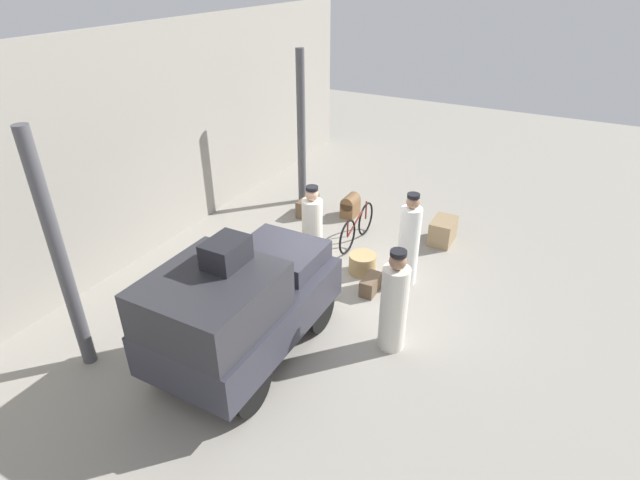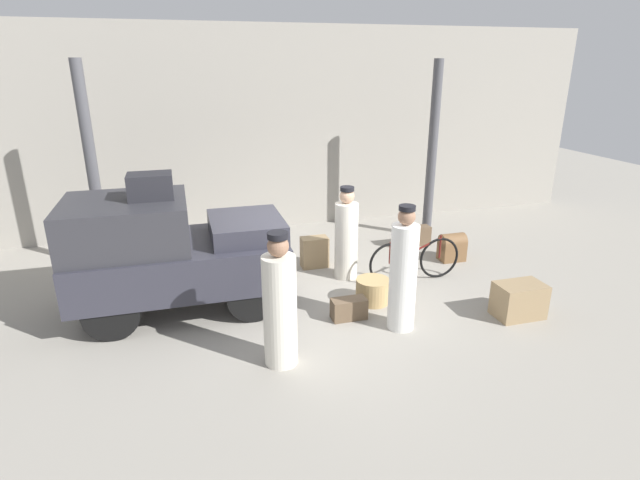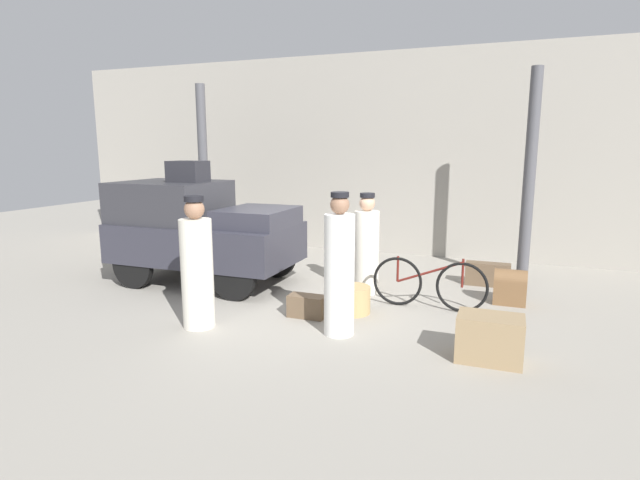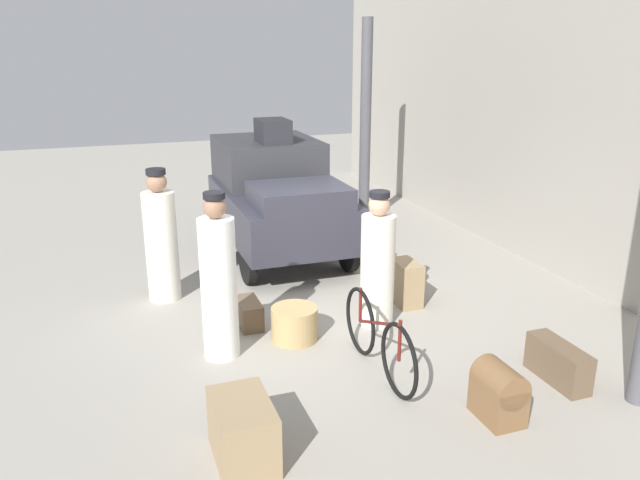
{
  "view_description": "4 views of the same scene",
  "coord_description": "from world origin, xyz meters",
  "px_view_note": "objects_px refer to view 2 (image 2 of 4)",
  "views": [
    {
      "loc": [
        -6.93,
        -3.61,
        5.52
      ],
      "look_at": [
        0.2,
        0.2,
        0.95
      ],
      "focal_mm": 28.0,
      "sensor_mm": 36.0,
      "label": 1
    },
    {
      "loc": [
        -1.91,
        -7.22,
        3.71
      ],
      "look_at": [
        0.2,
        0.2,
        0.95
      ],
      "focal_mm": 28.0,
      "sensor_mm": 36.0,
      "label": 2
    },
    {
      "loc": [
        3.01,
        -7.18,
        2.42
      ],
      "look_at": [
        0.2,
        0.2,
        0.95
      ],
      "focal_mm": 28.0,
      "sensor_mm": 36.0,
      "label": 3
    },
    {
      "loc": [
        7.3,
        -2.32,
        3.35
      ],
      "look_at": [
        0.2,
        0.2,
        0.95
      ],
      "focal_mm": 35.0,
      "sensor_mm": 36.0,
      "label": 4
    }
  ],
  "objects_px": {
    "porter_with_bicycle": "(403,274)",
    "porter_lifting_near_truck": "(280,306)",
    "trunk_large_brown": "(412,236)",
    "suitcase_black_upright": "(519,300)",
    "suitcase_tan_flat": "(314,252)",
    "trunk_wicker_pale": "(349,309)",
    "trunk_on_truck_roof": "(150,186)",
    "wicker_basket": "(373,291)",
    "porter_carrying_trunk": "(346,237)",
    "trunk_umber_medium": "(452,247)",
    "truck": "(170,250)",
    "bicycle": "(415,260)"
  },
  "relations": [
    {
      "from": "trunk_large_brown",
      "to": "wicker_basket",
      "type": "bearing_deg",
      "value": -128.5
    },
    {
      "from": "trunk_on_truck_roof",
      "to": "trunk_umber_medium",
      "type": "bearing_deg",
      "value": 6.34
    },
    {
      "from": "truck",
      "to": "porter_carrying_trunk",
      "type": "xyz_separation_m",
      "value": [
        3.01,
        0.41,
        -0.23
      ]
    },
    {
      "from": "trunk_large_brown",
      "to": "suitcase_black_upright",
      "type": "distance_m",
      "value": 3.34
    },
    {
      "from": "bicycle",
      "to": "trunk_umber_medium",
      "type": "height_order",
      "value": "bicycle"
    },
    {
      "from": "porter_with_bicycle",
      "to": "trunk_on_truck_roof",
      "type": "distance_m",
      "value": 3.89
    },
    {
      "from": "porter_lifting_near_truck",
      "to": "trunk_wicker_pale",
      "type": "distance_m",
      "value": 1.65
    },
    {
      "from": "porter_carrying_trunk",
      "to": "porter_with_bicycle",
      "type": "xyz_separation_m",
      "value": [
        0.19,
        -1.97,
        0.1
      ]
    },
    {
      "from": "trunk_large_brown",
      "to": "suitcase_black_upright",
      "type": "xyz_separation_m",
      "value": [
        0.17,
        -3.34,
        0.06
      ]
    },
    {
      "from": "trunk_umber_medium",
      "to": "suitcase_black_upright",
      "type": "bearing_deg",
      "value": -94.98
    },
    {
      "from": "bicycle",
      "to": "wicker_basket",
      "type": "bearing_deg",
      "value": -149.87
    },
    {
      "from": "bicycle",
      "to": "trunk_wicker_pale",
      "type": "height_order",
      "value": "bicycle"
    },
    {
      "from": "porter_carrying_trunk",
      "to": "porter_with_bicycle",
      "type": "bearing_deg",
      "value": -84.57
    },
    {
      "from": "truck",
      "to": "trunk_wicker_pale",
      "type": "xyz_separation_m",
      "value": [
        2.55,
        -1.1,
        -0.83
      ]
    },
    {
      "from": "porter_lifting_near_truck",
      "to": "trunk_wicker_pale",
      "type": "xyz_separation_m",
      "value": [
        1.23,
        0.88,
        -0.65
      ]
    },
    {
      "from": "porter_with_bicycle",
      "to": "suitcase_tan_flat",
      "type": "height_order",
      "value": "porter_with_bicycle"
    },
    {
      "from": "porter_with_bicycle",
      "to": "trunk_umber_medium",
      "type": "xyz_separation_m",
      "value": [
        2.09,
        2.17,
        -0.58
      ]
    },
    {
      "from": "trunk_umber_medium",
      "to": "trunk_large_brown",
      "type": "bearing_deg",
      "value": 110.73
    },
    {
      "from": "porter_with_bicycle",
      "to": "suitcase_black_upright",
      "type": "xyz_separation_m",
      "value": [
        1.88,
        -0.18,
        -0.59
      ]
    },
    {
      "from": "wicker_basket",
      "to": "porter_lifting_near_truck",
      "type": "distance_m",
      "value": 2.29
    },
    {
      "from": "suitcase_tan_flat",
      "to": "trunk_wicker_pale",
      "type": "relative_size",
      "value": 1.1
    },
    {
      "from": "porter_with_bicycle",
      "to": "suitcase_black_upright",
      "type": "height_order",
      "value": "porter_with_bicycle"
    },
    {
      "from": "wicker_basket",
      "to": "porter_with_bicycle",
      "type": "xyz_separation_m",
      "value": [
        0.1,
        -0.88,
        0.66
      ]
    },
    {
      "from": "porter_carrying_trunk",
      "to": "trunk_on_truck_roof",
      "type": "xyz_separation_m",
      "value": [
        -3.18,
        -0.41,
        1.24
      ]
    },
    {
      "from": "porter_lifting_near_truck",
      "to": "suitcase_black_upright",
      "type": "xyz_separation_m",
      "value": [
        3.76,
        0.23,
        -0.55
      ]
    },
    {
      "from": "bicycle",
      "to": "wicker_basket",
      "type": "relative_size",
      "value": 3.16
    },
    {
      "from": "truck",
      "to": "porter_lifting_near_truck",
      "type": "relative_size",
      "value": 1.79
    },
    {
      "from": "porter_carrying_trunk",
      "to": "trunk_wicker_pale",
      "type": "relative_size",
      "value": 3.15
    },
    {
      "from": "porter_lifting_near_truck",
      "to": "suitcase_black_upright",
      "type": "relative_size",
      "value": 2.46
    },
    {
      "from": "suitcase_black_upright",
      "to": "trunk_wicker_pale",
      "type": "xyz_separation_m",
      "value": [
        -2.53,
        0.65,
        -0.11
      ]
    },
    {
      "from": "wicker_basket",
      "to": "suitcase_black_upright",
      "type": "xyz_separation_m",
      "value": [
        1.98,
        -1.06,
        0.07
      ]
    },
    {
      "from": "porter_lifting_near_truck",
      "to": "trunk_wicker_pale",
      "type": "height_order",
      "value": "porter_lifting_near_truck"
    },
    {
      "from": "bicycle",
      "to": "trunk_wicker_pale",
      "type": "bearing_deg",
      "value": -147.28
    },
    {
      "from": "suitcase_tan_flat",
      "to": "trunk_wicker_pale",
      "type": "xyz_separation_m",
      "value": [
        -0.04,
        -2.13,
        -0.13
      ]
    },
    {
      "from": "suitcase_tan_flat",
      "to": "trunk_on_truck_roof",
      "type": "relative_size",
      "value": 0.93
    },
    {
      "from": "bicycle",
      "to": "porter_lifting_near_truck",
      "type": "relative_size",
      "value": 0.96
    },
    {
      "from": "truck",
      "to": "suitcase_tan_flat",
      "type": "bearing_deg",
      "value": 21.63
    },
    {
      "from": "suitcase_tan_flat",
      "to": "trunk_umber_medium",
      "type": "height_order",
      "value": "suitcase_tan_flat"
    },
    {
      "from": "porter_with_bicycle",
      "to": "trunk_on_truck_roof",
      "type": "xyz_separation_m",
      "value": [
        -3.37,
        1.56,
        1.14
      ]
    },
    {
      "from": "porter_lifting_near_truck",
      "to": "porter_with_bicycle",
      "type": "bearing_deg",
      "value": 12.53
    },
    {
      "from": "wicker_basket",
      "to": "porter_lifting_near_truck",
      "type": "bearing_deg",
      "value": -143.99
    },
    {
      "from": "porter_carrying_trunk",
      "to": "trunk_wicker_pale",
      "type": "distance_m",
      "value": 1.69
    },
    {
      "from": "trunk_large_brown",
      "to": "trunk_on_truck_roof",
      "type": "height_order",
      "value": "trunk_on_truck_roof"
    },
    {
      "from": "porter_with_bicycle",
      "to": "porter_lifting_near_truck",
      "type": "height_order",
      "value": "porter_with_bicycle"
    },
    {
      "from": "wicker_basket",
      "to": "trunk_on_truck_roof",
      "type": "distance_m",
      "value": 3.8
    },
    {
      "from": "wicker_basket",
      "to": "trunk_umber_medium",
      "type": "xyz_separation_m",
      "value": [
        2.18,
        1.29,
        0.08
      ]
    },
    {
      "from": "truck",
      "to": "wicker_basket",
      "type": "height_order",
      "value": "truck"
    },
    {
      "from": "suitcase_tan_flat",
      "to": "trunk_on_truck_roof",
      "type": "xyz_separation_m",
      "value": [
        -2.76,
        -1.03,
        1.7
      ]
    },
    {
      "from": "suitcase_black_upright",
      "to": "trunk_wicker_pale",
      "type": "relative_size",
      "value": 1.37
    },
    {
      "from": "trunk_wicker_pale",
      "to": "trunk_on_truck_roof",
      "type": "relative_size",
      "value": 0.85
    }
  ]
}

